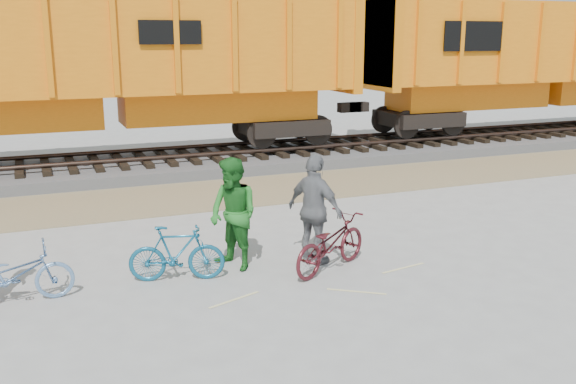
% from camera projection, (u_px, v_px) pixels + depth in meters
% --- Properties ---
extents(ground, '(120.00, 120.00, 0.00)m').
position_uv_depth(ground, '(278.00, 273.00, 10.46)').
color(ground, '#9E9E99').
rests_on(ground, ground).
extents(gravel_strip, '(120.00, 3.00, 0.02)m').
position_uv_depth(gravel_strip, '(195.00, 196.00, 15.41)').
color(gravel_strip, '#927F5A').
rests_on(gravel_strip, ground).
extents(ballast_bed, '(120.00, 4.00, 0.30)m').
position_uv_depth(ballast_bed, '(166.00, 164.00, 18.53)').
color(ballast_bed, slate).
rests_on(ballast_bed, ground).
extents(track, '(120.00, 2.60, 0.24)m').
position_uv_depth(track, '(165.00, 153.00, 18.45)').
color(track, black).
rests_on(track, ballast_bed).
extents(hopper_car_center, '(14.00, 3.13, 4.65)m').
position_uv_depth(hopper_car_center, '(108.00, 64.00, 17.32)').
color(hopper_car_center, black).
rests_on(hopper_car_center, track).
extents(hopper_car_right, '(14.00, 3.13, 4.65)m').
position_uv_depth(hopper_car_right, '(541.00, 57.00, 22.80)').
color(hopper_car_right, black).
rests_on(hopper_car_right, track).
extents(bicycle_blue, '(1.67, 0.63, 0.87)m').
position_uv_depth(bicycle_blue, '(14.00, 275.00, 9.15)').
color(bicycle_blue, '#648BBA').
rests_on(bicycle_blue, ground).
extents(bicycle_teal, '(1.55, 0.81, 0.90)m').
position_uv_depth(bicycle_teal, '(177.00, 253.00, 10.02)').
color(bicycle_teal, '#125677').
rests_on(bicycle_teal, ground).
extents(bicycle_maroon, '(1.84, 1.37, 0.93)m').
position_uv_depth(bicycle_maroon, '(330.00, 243.00, 10.47)').
color(bicycle_maroon, '#4A161C').
rests_on(bicycle_maroon, ground).
extents(person_man, '(1.01, 1.11, 1.85)m').
position_uv_depth(person_man, '(233.00, 214.00, 10.45)').
color(person_man, '#1F6821').
rests_on(person_man, ground).
extents(person_woman, '(0.90, 1.18, 1.87)m').
position_uv_depth(person_woman, '(315.00, 210.00, 10.68)').
color(person_woman, slate).
rests_on(person_woman, ground).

